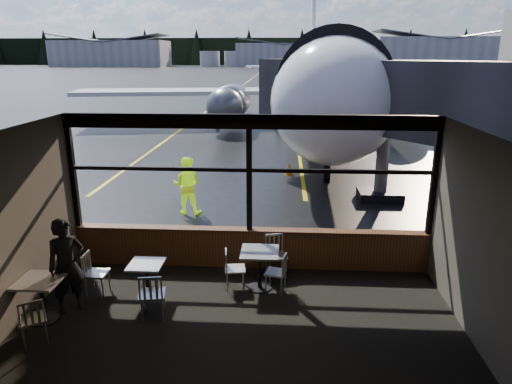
# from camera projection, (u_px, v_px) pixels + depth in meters

# --- Properties ---
(ground_plane) EXTENTS (520.00, 520.00, 0.00)m
(ground_plane) POSITION_uv_depth(u_px,v_px,m) (283.00, 72.00, 125.19)
(ground_plane) COLOR black
(ground_plane) RESTS_ON ground
(carpet_floor) EXTENTS (8.00, 6.00, 0.01)m
(carpet_floor) POSITION_uv_depth(u_px,v_px,m) (236.00, 345.00, 7.68)
(carpet_floor) COLOR black
(carpet_floor) RESTS_ON ground
(ceiling) EXTENTS (8.00, 6.00, 0.04)m
(ceiling) POSITION_uv_depth(u_px,v_px,m) (233.00, 140.00, 6.67)
(ceiling) COLOR #38332D
(ceiling) RESTS_ON ground
(wall_right) EXTENTS (0.04, 6.00, 3.50)m
(wall_right) POSITION_uv_depth(u_px,v_px,m) (496.00, 257.00, 6.94)
(wall_right) COLOR #4D463D
(wall_right) RESTS_ON ground
(wall_back) EXTENTS (8.00, 0.04, 3.50)m
(wall_back) POSITION_uv_depth(u_px,v_px,m) (201.00, 380.00, 4.31)
(wall_back) COLOR #4D463D
(wall_back) RESTS_ON ground
(window_sill) EXTENTS (8.00, 0.28, 0.90)m
(window_sill) POSITION_uv_depth(u_px,v_px,m) (250.00, 248.00, 10.42)
(window_sill) COLOR #4F2B17
(window_sill) RESTS_ON ground
(window_header) EXTENTS (8.00, 0.18, 0.30)m
(window_header) POSITION_uv_depth(u_px,v_px,m) (249.00, 122.00, 9.58)
(window_header) COLOR black
(window_header) RESTS_ON ground
(mullion_left) EXTENTS (0.12, 0.12, 2.60)m
(mullion_left) POSITION_uv_depth(u_px,v_px,m) (73.00, 172.00, 10.15)
(mullion_left) COLOR black
(mullion_left) RESTS_ON ground
(mullion_centre) EXTENTS (0.12, 0.12, 2.60)m
(mullion_centre) POSITION_uv_depth(u_px,v_px,m) (249.00, 174.00, 9.92)
(mullion_centre) COLOR black
(mullion_centre) RESTS_ON ground
(mullion_right) EXTENTS (0.12, 0.12, 2.60)m
(mullion_right) POSITION_uv_depth(u_px,v_px,m) (434.00, 177.00, 9.68)
(mullion_right) COLOR black
(mullion_right) RESTS_ON ground
(window_transom) EXTENTS (8.00, 0.10, 0.08)m
(window_transom) POSITION_uv_depth(u_px,v_px,m) (249.00, 170.00, 9.89)
(window_transom) COLOR black
(window_transom) RESTS_ON ground
(airliner) EXTENTS (33.56, 39.83, 11.87)m
(airliner) POSITION_uv_depth(u_px,v_px,m) (319.00, 34.00, 28.23)
(airliner) COLOR white
(airliner) RESTS_ON ground_plane
(jet_bridge) EXTENTS (8.60, 10.51, 4.58)m
(jet_bridge) POSITION_uv_depth(u_px,v_px,m) (371.00, 131.00, 14.93)
(jet_bridge) COLOR #2A2B2D
(jet_bridge) RESTS_ON ground_plane
(cafe_table_near) EXTENTS (0.77, 0.77, 0.85)m
(cafe_table_near) POSITION_uv_depth(u_px,v_px,m) (260.00, 270.00, 9.44)
(cafe_table_near) COLOR gray
(cafe_table_near) RESTS_ON carpet_floor
(cafe_table_mid) EXTENTS (0.66, 0.66, 0.73)m
(cafe_table_mid) POSITION_uv_depth(u_px,v_px,m) (147.00, 280.00, 9.13)
(cafe_table_mid) COLOR #A6A198
(cafe_table_mid) RESTS_ON carpet_floor
(cafe_table_left) EXTENTS (0.76, 0.76, 0.83)m
(cafe_table_left) POSITION_uv_depth(u_px,v_px,m) (42.00, 300.00, 8.29)
(cafe_table_left) COLOR #ACA89E
(cafe_table_left) RESTS_ON carpet_floor
(chair_near_e) EXTENTS (0.55, 0.55, 0.83)m
(chair_near_e) POSITION_uv_depth(u_px,v_px,m) (276.00, 273.00, 9.33)
(chair_near_e) COLOR #B5AFA3
(chair_near_e) RESTS_ON carpet_floor
(chair_near_w) EXTENTS (0.53, 0.53, 0.85)m
(chair_near_w) POSITION_uv_depth(u_px,v_px,m) (235.00, 269.00, 9.46)
(chair_near_w) COLOR #BCB7A9
(chair_near_w) RESTS_ON carpet_floor
(chair_near_n) EXTENTS (0.61, 0.61, 0.92)m
(chair_near_n) POSITION_uv_depth(u_px,v_px,m) (276.00, 256.00, 10.00)
(chair_near_n) COLOR beige
(chair_near_n) RESTS_ON carpet_floor
(chair_mid_s) EXTENTS (0.59, 0.59, 0.95)m
(chair_mid_s) POSITION_uv_depth(u_px,v_px,m) (153.00, 295.00, 8.37)
(chair_mid_s) COLOR #B5B1A4
(chair_mid_s) RESTS_ON carpet_floor
(chair_mid_w) EXTENTS (0.50, 0.50, 0.90)m
(chair_mid_w) POSITION_uv_depth(u_px,v_px,m) (97.00, 274.00, 9.22)
(chair_mid_w) COLOR beige
(chair_mid_w) RESTS_ON carpet_floor
(chair_left_s) EXTENTS (0.67, 0.67, 0.88)m
(chair_left_s) POSITION_uv_depth(u_px,v_px,m) (33.00, 319.00, 7.64)
(chair_left_s) COLOR #A9A398
(chair_left_s) RESTS_ON carpet_floor
(passenger) EXTENTS (0.80, 0.76, 1.84)m
(passenger) POSITION_uv_depth(u_px,v_px,m) (67.00, 266.00, 8.51)
(passenger) COLOR black
(passenger) RESTS_ON carpet_floor
(ground_crew) EXTENTS (0.88, 0.70, 1.76)m
(ground_crew) POSITION_uv_depth(u_px,v_px,m) (187.00, 185.00, 13.89)
(ground_crew) COLOR #BFF219
(ground_crew) RESTS_ON ground_plane
(cone_nose) EXTENTS (0.34, 0.34, 0.48)m
(cone_nose) POSITION_uv_depth(u_px,v_px,m) (289.00, 169.00, 18.51)
(cone_nose) COLOR #E94907
(cone_nose) RESTS_ON ground_plane
(cone_wing) EXTENTS (0.35, 0.35, 0.49)m
(cone_wing) POSITION_uv_depth(u_px,v_px,m) (217.00, 124.00, 30.27)
(cone_wing) COLOR #F54307
(cone_wing) RESTS_ON ground_plane
(hangar_left) EXTENTS (45.00, 18.00, 11.00)m
(hangar_left) POSITION_uv_depth(u_px,v_px,m) (111.00, 52.00, 185.08)
(hangar_left) COLOR silver
(hangar_left) RESTS_ON ground_plane
(hangar_mid) EXTENTS (38.00, 15.00, 10.00)m
(hangar_mid) POSITION_uv_depth(u_px,v_px,m) (284.00, 54.00, 185.84)
(hangar_mid) COLOR silver
(hangar_mid) RESTS_ON ground_plane
(hangar_right) EXTENTS (50.00, 20.00, 12.00)m
(hangar_right) POSITION_uv_depth(u_px,v_px,m) (440.00, 51.00, 175.30)
(hangar_right) COLOR silver
(hangar_right) RESTS_ON ground_plane
(fuel_tank_a) EXTENTS (8.00, 8.00, 6.00)m
(fuel_tank_a) POSITION_uv_depth(u_px,v_px,m) (210.00, 59.00, 185.34)
(fuel_tank_a) COLOR silver
(fuel_tank_a) RESTS_ON ground_plane
(fuel_tank_b) EXTENTS (8.00, 8.00, 6.00)m
(fuel_tank_b) POSITION_uv_depth(u_px,v_px,m) (234.00, 59.00, 184.75)
(fuel_tank_b) COLOR silver
(fuel_tank_b) RESTS_ON ground_plane
(fuel_tank_c) EXTENTS (8.00, 8.00, 6.00)m
(fuel_tank_c) POSITION_uv_depth(u_px,v_px,m) (259.00, 59.00, 184.15)
(fuel_tank_c) COLOR silver
(fuel_tank_c) RESTS_ON ground_plane
(treeline) EXTENTS (360.00, 3.00, 12.00)m
(treeline) POSITION_uv_depth(u_px,v_px,m) (284.00, 51.00, 209.44)
(treeline) COLOR black
(treeline) RESTS_ON ground_plane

